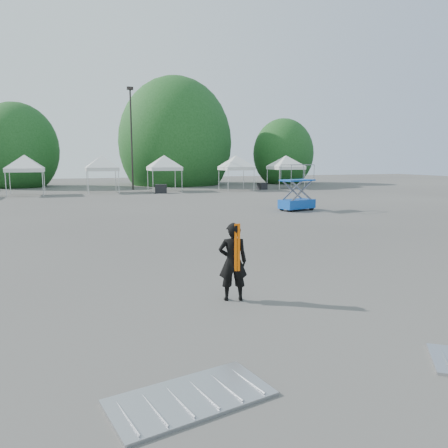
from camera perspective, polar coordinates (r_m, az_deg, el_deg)
name	(u,v)px	position (r m, az deg, el deg)	size (l,w,h in m)	color
ground	(186,267)	(12.28, -4.96, -5.64)	(120.00, 120.00, 0.00)	#474442
light_pole_east	(131,133)	(44.01, -12.01, 11.61)	(0.60, 0.25, 9.80)	black
tree_mid_w	(16,150)	(51.78, -25.48, 8.73)	(4.16, 4.16, 6.33)	#382314
tree_mid_e	(175,143)	(51.97, -6.37, 10.49)	(5.12, 5.12, 7.79)	#382314
tree_far_e	(283,154)	(54.59, 7.73, 9.10)	(3.84, 3.84, 5.84)	#382314
tent_d	(24,158)	(39.84, -24.63, 7.84)	(4.13, 4.13, 3.88)	silver
tent_e	(102,158)	(40.62, -15.70, 8.28)	(3.91, 3.91, 3.88)	silver
tent_f	(164,158)	(41.09, -7.83, 8.52)	(4.04, 4.04, 3.88)	silver
tent_g	(236,158)	(42.01, 1.61, 8.59)	(3.97, 3.97, 3.88)	silver
tent_h	(286,158)	(45.20, 8.10, 8.51)	(4.25, 4.25, 3.88)	silver
man	(233,262)	(9.27, 1.16, -4.93)	(0.69, 0.54, 1.68)	black
scissor_lift	(297,187)	(25.81, 9.54, 4.73)	(2.26, 1.53, 2.67)	#0C33A1
barrier_left	(190,397)	(5.91, -4.43, -21.60)	(2.19, 1.40, 0.06)	#A5A7AD
crate_mid	(161,189)	(38.87, -8.25, 4.57)	(0.99, 0.77, 0.77)	black
crate_east	(262,186)	(43.19, 5.02, 4.93)	(0.84, 0.65, 0.65)	black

